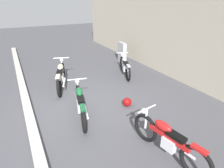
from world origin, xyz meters
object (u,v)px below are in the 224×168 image
Objects in this scene: motorcycle_silver at (125,66)px; motorcycle_cream at (61,76)px; helmet at (127,102)px; stone_marker at (122,52)px; motorcycle_green at (81,103)px; motorcycle_red at (167,140)px.

motorcycle_cream is at bearing 108.51° from motorcycle_silver.
helmet is 2.77m from motorcycle_cream.
stone_marker is 0.51× the size of motorcycle_green.
motorcycle_silver is at bearing -39.01° from motorcycle_green.
helmet is at bearing 169.72° from motorcycle_silver.
stone_marker is at bearing -46.25° from motorcycle_cream.
motorcycle_red is 1.07× the size of motorcycle_silver.
motorcycle_cream reaches higher than motorcycle_green.
stone_marker is at bearing -7.39° from motorcycle_silver.
motorcycle_silver is 0.88× the size of motorcycle_cream.
motorcycle_green is at bearing -43.55° from stone_marker.
motorcycle_red reaches higher than helmet.
stone_marker is 3.68× the size of helmet.
motorcycle_red is 4.60m from motorcycle_cream.
motorcycle_red is 0.95× the size of motorcycle_cream.
motorcycle_green reaches higher than helmet.
motorcycle_red is 2.52m from motorcycle_green.
motorcycle_cream reaches higher than helmet.
stone_marker reaches higher than motorcycle_cream.
helmet is at bearing -18.69° from motorcycle_red.
motorcycle_red is at bearing -22.65° from stone_marker.
helmet is (3.97, -2.18, -0.37)m from stone_marker.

